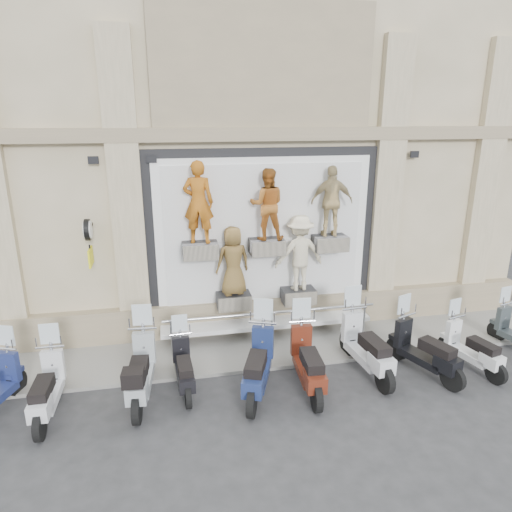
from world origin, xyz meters
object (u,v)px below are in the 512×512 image
object	(u,v)px
scooter_d	(183,358)
scooter_h	(426,340)
scooter_i	(473,339)
scooter_f	(308,351)
guard_rail	(272,330)
clock_sign_bracket	(89,236)
scooter_g	(367,336)
scooter_b	(45,378)
scooter_e	(258,353)
scooter_c	(140,359)

from	to	relation	value
scooter_d	scooter_h	world-z (taller)	scooter_h
scooter_i	scooter_f	bearing A→B (deg)	166.26
guard_rail	scooter_f	distance (m)	1.82
scooter_h	scooter_d	bearing A→B (deg)	154.50
guard_rail	clock_sign_bracket	distance (m)	4.57
scooter_g	scooter_h	distance (m)	1.22
clock_sign_bracket	scooter_b	bearing A→B (deg)	-107.25
scooter_e	scooter_f	xyz separation A→B (m)	(0.99, -0.05, -0.02)
clock_sign_bracket	scooter_h	size ratio (longest dim) A/B	0.52
scooter_g	scooter_i	world-z (taller)	scooter_g
scooter_d	scooter_f	distance (m)	2.46
scooter_b	scooter_i	bearing A→B (deg)	-0.23
scooter_h	scooter_c	bearing A→B (deg)	156.60
clock_sign_bracket	scooter_f	xyz separation A→B (m)	(4.22, -2.22, -1.97)
scooter_e	scooter_g	bearing A→B (deg)	26.62
scooter_b	scooter_i	distance (m)	8.54
scooter_b	scooter_e	size ratio (longest dim) A/B	0.89
guard_rail	scooter_e	world-z (taller)	scooter_e
guard_rail	scooter_b	size ratio (longest dim) A/B	2.68
scooter_c	scooter_i	world-z (taller)	scooter_c
scooter_d	scooter_h	bearing A→B (deg)	-8.05
scooter_d	guard_rail	bearing A→B (deg)	28.91
clock_sign_bracket	scooter_e	xyz separation A→B (m)	(3.23, -2.17, -1.95)
scooter_g	scooter_h	xyz separation A→B (m)	(1.18, -0.30, -0.07)
guard_rail	scooter_b	xyz separation A→B (m)	(-4.55, -1.64, 0.30)
clock_sign_bracket	scooter_d	bearing A→B (deg)	-44.55
scooter_c	scooter_f	distance (m)	3.24
guard_rail	scooter_b	distance (m)	4.85
scooter_g	guard_rail	bearing A→B (deg)	134.37
scooter_e	scooter_b	bearing A→B (deg)	-160.73
scooter_f	scooter_h	size ratio (longest dim) A/B	1.05
scooter_c	scooter_g	distance (m)	4.60
clock_sign_bracket	scooter_h	world-z (taller)	clock_sign_bracket
scooter_b	scooter_h	distance (m)	7.43
scooter_f	scooter_g	world-z (taller)	scooter_g
scooter_d	scooter_g	distance (m)	3.79
scooter_c	guard_rail	bearing A→B (deg)	31.45
guard_rail	clock_sign_bracket	xyz separation A→B (m)	(-3.90, 0.47, 2.34)
scooter_c	scooter_b	bearing A→B (deg)	-168.66
clock_sign_bracket	scooter_d	size ratio (longest dim) A/B	0.60
guard_rail	scooter_i	world-z (taller)	scooter_i
scooter_h	guard_rail	bearing A→B (deg)	128.26
scooter_b	scooter_c	xyz separation A→B (m)	(1.65, 0.19, 0.07)
scooter_d	scooter_f	world-z (taller)	scooter_f
guard_rail	scooter_c	world-z (taller)	scooter_c
scooter_i	scooter_g	bearing A→B (deg)	158.46
scooter_d	scooter_e	size ratio (longest dim) A/B	0.80
scooter_i	scooter_c	bearing A→B (deg)	163.77
scooter_b	scooter_i	world-z (taller)	scooter_b
scooter_d	scooter_e	world-z (taller)	scooter_e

